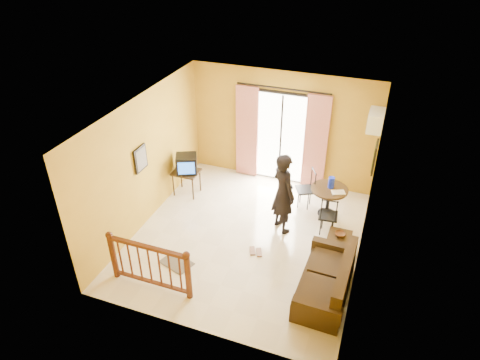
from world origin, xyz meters
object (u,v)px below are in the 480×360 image
(dining_table, at_px, (329,194))
(coffee_table, at_px, (338,245))
(television, at_px, (187,164))
(sofa, at_px, (328,283))
(standing_person, at_px, (283,193))

(dining_table, height_order, coffee_table, dining_table)
(television, bearing_deg, sofa, -54.31)
(sofa, relative_size, standing_person, 0.97)
(dining_table, bearing_deg, coffee_table, -71.40)
(television, bearing_deg, coffee_table, -39.49)
(standing_person, bearing_deg, sofa, 170.19)
(dining_table, xyz_separation_m, sofa, (0.44, -2.43, -0.22))
(coffee_table, bearing_deg, sofa, -89.82)
(dining_table, relative_size, coffee_table, 0.99)
(sofa, bearing_deg, dining_table, 102.02)
(dining_table, bearing_deg, sofa, -79.75)
(standing_person, bearing_deg, television, 29.50)
(sofa, bearing_deg, standing_person, 130.27)
(television, bearing_deg, dining_table, -19.30)
(dining_table, height_order, standing_person, standing_person)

